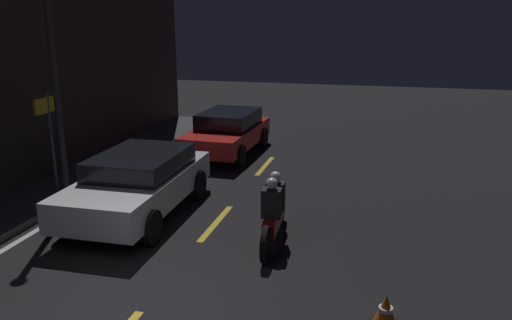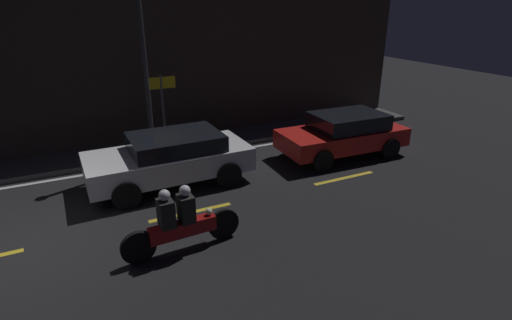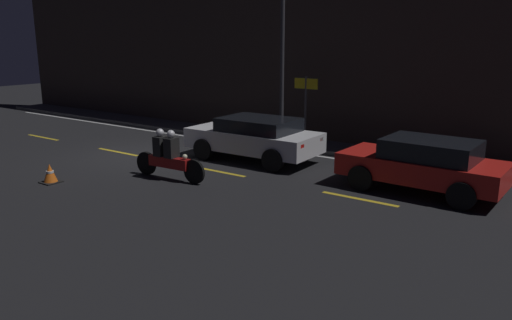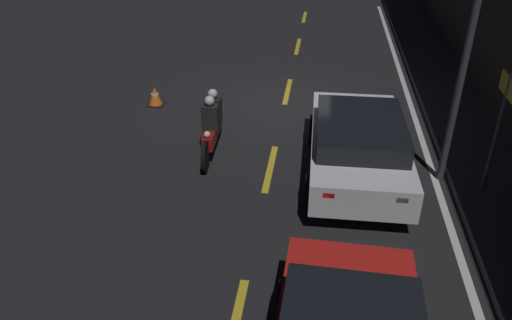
{
  "view_description": "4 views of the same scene",
  "coord_description": "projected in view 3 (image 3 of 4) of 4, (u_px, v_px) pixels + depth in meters",
  "views": [
    {
      "loc": [
        -5.9,
        -3.33,
        4.2
      ],
      "look_at": [
        4.64,
        -0.59,
        1.14
      ],
      "focal_mm": 35.0,
      "sensor_mm": 36.0,
      "label": 1
    },
    {
      "loc": [
        1.23,
        -8.16,
        4.67
      ],
      "look_at": [
        5.48,
        0.53,
        0.8
      ],
      "focal_mm": 28.0,
      "sensor_mm": 36.0,
      "label": 2
    },
    {
      "loc": [
        12.66,
        -11.0,
        3.85
      ],
      "look_at": [
        5.27,
        -0.54,
        0.71
      ],
      "focal_mm": 35.0,
      "sensor_mm": 36.0,
      "label": 3
    },
    {
      "loc": [
        12.79,
        0.99,
        5.53
      ],
      "look_at": [
        5.04,
        -0.1,
        1.06
      ],
      "focal_mm": 35.0,
      "sensor_mm": 36.0,
      "label": 4
    }
  ],
  "objects": [
    {
      "name": "shop_sign",
      "position": [
        306.0,
        97.0,
        17.43
      ],
      "size": [
        0.9,
        0.08,
        2.4
      ],
      "color": "#4C4C51",
      "rests_on": "raised_curb"
    },
    {
      "name": "lane_dash_d",
      "position": [
        218.0,
        171.0,
        14.78
      ],
      "size": [
        2.0,
        0.14,
        0.01
      ],
      "color": "gold",
      "rests_on": "ground"
    },
    {
      "name": "lane_dash_e",
      "position": [
        359.0,
        199.0,
        12.26
      ],
      "size": [
        2.0,
        0.14,
        0.01
      ],
      "color": "gold",
      "rests_on": "ground"
    },
    {
      "name": "ground_plane",
      "position": [
        137.0,
        156.0,
        16.74
      ],
      "size": [
        56.0,
        56.0,
        0.0
      ],
      "primitive_type": "plane",
      "color": "black"
    },
    {
      "name": "street_lamp",
      "position": [
        282.0,
        57.0,
        16.87
      ],
      "size": [
        0.28,
        0.28,
        5.76
      ],
      "color": "#333338",
      "rests_on": "ground"
    },
    {
      "name": "taxi_red",
      "position": [
        424.0,
        163.0,
        12.67
      ],
      "size": [
        4.1,
        1.99,
        1.38
      ],
      "rotation": [
        0.0,
        0.0,
        3.11
      ],
      "color": "red",
      "rests_on": "ground"
    },
    {
      "name": "sedan_white",
      "position": [
        255.0,
        137.0,
        16.0
      ],
      "size": [
        4.32,
        2.09,
        1.39
      ],
      "rotation": [
        0.0,
        0.0,
        3.16
      ],
      "color": "silver",
      "rests_on": "ground"
    },
    {
      "name": "lane_dash_b",
      "position": [
        43.0,
        137.0,
        19.83
      ],
      "size": [
        2.0,
        0.14,
        0.01
      ],
      "color": "gold",
      "rests_on": "ground"
    },
    {
      "name": "lane_dash_c",
      "position": [
        118.0,
        152.0,
        17.3
      ],
      "size": [
        2.0,
        0.14,
        0.01
      ],
      "color": "gold",
      "rests_on": "ground"
    },
    {
      "name": "lane_solid_kerb",
      "position": [
        205.0,
        139.0,
        19.5
      ],
      "size": [
        25.2,
        0.14,
        0.01
      ],
      "color": "silver",
      "rests_on": "ground"
    },
    {
      "name": "building_front",
      "position": [
        236.0,
        38.0,
        20.17
      ],
      "size": [
        28.0,
        0.3,
        7.7
      ],
      "color": "#382D28",
      "rests_on": "ground"
    },
    {
      "name": "motorcycle",
      "position": [
        167.0,
        156.0,
        13.87
      ],
      "size": [
        2.44,
        0.39,
        1.41
      ],
      "rotation": [
        0.0,
        0.0,
        0.05
      ],
      "color": "black",
      "rests_on": "ground"
    },
    {
      "name": "raised_curb",
      "position": [
        222.0,
        133.0,
        20.31
      ],
      "size": [
        28.0,
        1.6,
        0.16
      ],
      "color": "#424244",
      "rests_on": "ground"
    },
    {
      "name": "traffic_cone_near",
      "position": [
        50.0,
        174.0,
        13.59
      ],
      "size": [
        0.48,
        0.48,
        0.53
      ],
      "color": "black",
      "rests_on": "ground"
    }
  ]
}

